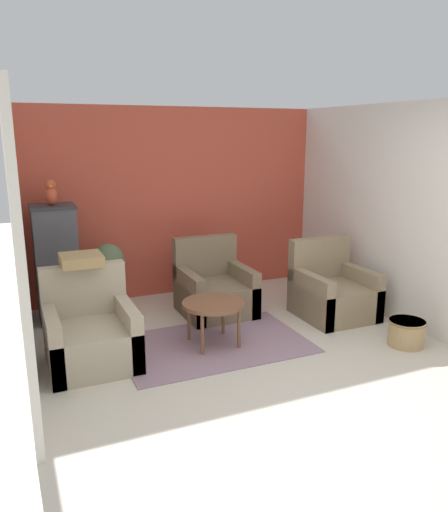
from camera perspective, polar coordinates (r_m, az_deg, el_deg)
ground_plane at (r=4.32m, az=8.84°, el=-16.01°), size 20.00×20.00×0.00m
wall_back_accent at (r=6.74m, az=-5.57°, el=6.11°), size 4.10×0.06×2.48m
wall_left at (r=4.81m, az=-22.66°, el=1.99°), size 0.06×3.19×2.48m
wall_right at (r=6.31m, az=17.14°, el=5.04°), size 0.06×3.19×2.48m
area_rug at (r=5.27m, az=-1.21°, el=-10.02°), size 1.92×1.25×0.01m
coffee_table at (r=5.12m, az=-1.23°, el=-5.76°), size 0.64×0.64×0.47m
armchair_left at (r=4.94m, az=-14.99°, el=-8.77°), size 0.81×0.83×0.90m
armchair_right at (r=6.12m, az=12.26°, el=-4.17°), size 0.81×0.83×0.90m
armchair_middle at (r=6.07m, az=-1.12°, el=-4.00°), size 0.81×0.83×0.90m
birdcage at (r=6.06m, az=-18.57°, el=-0.82°), size 0.49×0.49×1.36m
parrot at (r=5.92m, az=-19.17°, el=6.79°), size 0.14×0.25×0.29m
potted_plant at (r=6.15m, az=-13.12°, el=-1.41°), size 0.43×0.39×0.86m
wicker_basket at (r=5.53m, az=20.13°, el=-8.14°), size 0.38×0.38×0.27m
throw_pillow at (r=5.01m, az=-16.00°, el=-0.40°), size 0.39×0.39×0.10m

